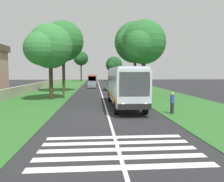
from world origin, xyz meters
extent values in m
plane|color=#262628|center=(0.00, 0.00, 0.00)|extent=(160.00, 160.00, 0.00)
cube|color=#2D6628|center=(15.00, 8.20, 0.02)|extent=(120.00, 8.00, 0.04)
cube|color=#2D6628|center=(15.00, -8.20, 0.02)|extent=(120.00, 8.00, 0.04)
cube|color=silver|center=(15.00, 0.00, 0.00)|extent=(110.00, 0.16, 0.01)
cube|color=silver|center=(4.26, -1.80, 2.10)|extent=(11.00, 2.50, 2.90)
cube|color=slate|center=(4.56, -1.80, 2.62)|extent=(9.68, 2.54, 0.85)
cube|color=slate|center=(-1.20, -1.80, 2.45)|extent=(0.08, 2.20, 1.74)
cube|color=orange|center=(4.26, -1.80, 1.10)|extent=(10.78, 2.53, 0.36)
cube|color=silver|center=(4.26, -1.80, 3.64)|extent=(10.56, 2.30, 0.18)
cube|color=black|center=(-1.32, -1.80, 0.87)|extent=(0.16, 2.40, 0.40)
sphere|color=#F2EDCC|center=(-1.26, -1.00, 1.00)|extent=(0.24, 0.24, 0.24)
sphere|color=#F2EDCC|center=(-1.26, -2.60, 1.00)|extent=(0.24, 0.24, 0.24)
cylinder|color=black|center=(0.36, -0.65, 0.55)|extent=(1.10, 0.32, 1.10)
cylinder|color=black|center=(7.76, -0.65, 0.55)|extent=(1.10, 0.32, 1.10)
cylinder|color=black|center=(0.36, -2.95, 0.55)|extent=(1.10, 0.32, 1.10)
cylinder|color=black|center=(7.76, -2.95, 0.55)|extent=(1.10, 0.32, 1.10)
cube|color=silver|center=(-9.26, 0.00, 0.00)|extent=(0.45, 6.80, 0.01)
cube|color=silver|center=(-8.36, 0.00, 0.00)|extent=(0.45, 6.80, 0.01)
cube|color=silver|center=(-7.46, 0.00, 0.00)|extent=(0.45, 6.80, 0.01)
cube|color=silver|center=(-6.56, 0.00, 0.00)|extent=(0.45, 6.80, 0.01)
cube|color=silver|center=(-5.66, 0.00, 0.00)|extent=(0.45, 6.80, 0.01)
cube|color=silver|center=(24.15, -1.89, 0.53)|extent=(4.30, 1.75, 0.70)
cube|color=slate|center=(24.05, -1.89, 1.15)|extent=(2.00, 1.61, 0.55)
cylinder|color=black|center=(22.80, -1.11, 0.32)|extent=(0.64, 0.22, 0.64)
cylinder|color=black|center=(25.50, -1.11, 0.32)|extent=(0.64, 0.22, 0.64)
cylinder|color=black|center=(22.80, -2.67, 0.32)|extent=(0.64, 0.22, 0.64)
cylinder|color=black|center=(25.50, -2.67, 0.32)|extent=(0.64, 0.22, 0.64)
cube|color=gray|center=(29.82, 1.65, 0.53)|extent=(4.30, 1.75, 0.70)
cube|color=slate|center=(29.72, 1.65, 1.15)|extent=(2.00, 1.61, 0.55)
cylinder|color=black|center=(28.47, 2.43, 0.32)|extent=(0.64, 0.22, 0.64)
cylinder|color=black|center=(31.17, 2.43, 0.32)|extent=(0.64, 0.22, 0.64)
cylinder|color=black|center=(28.47, 0.87, 0.32)|extent=(0.64, 0.22, 0.64)
cylinder|color=black|center=(31.17, 0.87, 0.32)|extent=(0.64, 0.22, 0.64)
cube|color=#CC4C33|center=(39.06, 1.68, 1.48)|extent=(6.00, 2.10, 2.10)
cube|color=slate|center=(39.26, 1.68, 1.86)|extent=(5.04, 2.13, 0.70)
cube|color=slate|center=(36.09, 1.68, 1.69)|extent=(0.06, 1.76, 1.18)
cylinder|color=black|center=(37.16, 2.63, 0.38)|extent=(0.76, 0.24, 0.76)
cylinder|color=black|center=(40.96, 2.63, 0.38)|extent=(0.76, 0.24, 0.76)
cylinder|color=black|center=(37.16, 0.73, 0.38)|extent=(0.76, 0.24, 0.76)
cylinder|color=black|center=(40.96, 0.73, 0.38)|extent=(0.76, 0.24, 0.76)
cylinder|color=#3D2D1E|center=(10.24, 6.22, 2.47)|extent=(0.45, 0.45, 4.85)
sphere|color=#337A38|center=(10.24, 6.22, 6.33)|extent=(5.23, 5.23, 5.23)
sphere|color=#337A38|center=(11.81, 6.22, 5.94)|extent=(3.72, 3.72, 3.72)
sphere|color=#337A38|center=(8.94, 7.01, 5.94)|extent=(3.79, 3.79, 3.79)
cylinder|color=#3D2D1E|center=(61.42, 5.81, 3.33)|extent=(0.45, 0.45, 6.59)
sphere|color=#19471E|center=(61.42, 5.81, 7.99)|extent=(4.95, 4.95, 4.95)
sphere|color=#19471E|center=(62.90, 5.81, 7.62)|extent=(2.80, 2.80, 2.80)
sphere|color=#19471E|center=(60.18, 6.56, 7.62)|extent=(3.28, 3.28, 3.28)
cylinder|color=#4C3826|center=(20.89, 6.14, 3.29)|extent=(0.39, 0.39, 6.50)
sphere|color=#286B2D|center=(20.89, 6.14, 8.36)|extent=(6.63, 6.63, 6.63)
sphere|color=#286B2D|center=(22.88, 6.14, 7.86)|extent=(3.80, 3.80, 3.80)
sphere|color=#286B2D|center=(19.23, 7.14, 7.86)|extent=(3.92, 3.92, 3.92)
cylinder|color=#4C3826|center=(63.32, -5.79, 2.16)|extent=(0.47, 0.47, 4.24)
sphere|color=#19471E|center=(63.32, -5.79, 5.89)|extent=(5.86, 5.86, 5.86)
sphere|color=#19471E|center=(65.07, -5.79, 5.45)|extent=(3.99, 3.99, 3.99)
sphere|color=#19471E|center=(61.85, -4.91, 5.45)|extent=(3.45, 3.45, 3.45)
cylinder|color=brown|center=(20.74, -5.77, 3.20)|extent=(0.46, 0.46, 6.32)
sphere|color=#286B2D|center=(20.74, -5.77, 8.28)|extent=(6.97, 6.97, 6.97)
sphere|color=#286B2D|center=(22.84, -5.77, 7.75)|extent=(3.99, 3.99, 3.99)
sphere|color=#286B2D|center=(19.00, -4.72, 7.75)|extent=(4.97, 4.97, 4.97)
cylinder|color=#4C3826|center=(11.82, -5.28, 2.81)|extent=(0.53, 0.53, 5.54)
sphere|color=#286B2D|center=(11.82, -5.28, 7.13)|extent=(5.63, 5.63, 5.63)
sphere|color=#286B2D|center=(13.51, -5.28, 6.70)|extent=(3.81, 3.81, 3.81)
sphere|color=#286B2D|center=(10.41, -4.44, 6.70)|extent=(3.59, 3.59, 3.59)
cylinder|color=#473828|center=(11.31, 4.93, 3.99)|extent=(0.24, 0.24, 7.90)
cube|color=#3D3326|center=(11.31, 4.93, 7.34)|extent=(0.12, 1.40, 0.12)
cube|color=#B2A893|center=(20.00, 11.60, 0.68)|extent=(70.00, 0.40, 1.28)
cylinder|color=#26262D|center=(0.24, -5.08, 0.46)|extent=(0.28, 0.28, 0.85)
cylinder|color=#334C99|center=(0.24, -5.08, 1.19)|extent=(0.34, 0.34, 0.60)
sphere|color=tan|center=(0.24, -5.08, 1.61)|extent=(0.24, 0.24, 0.24)
camera|label=1|loc=(-16.71, 0.97, 3.33)|focal=35.67mm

